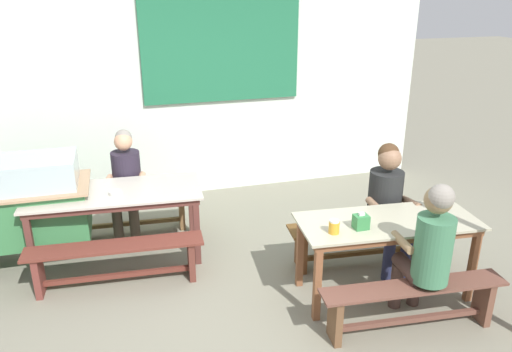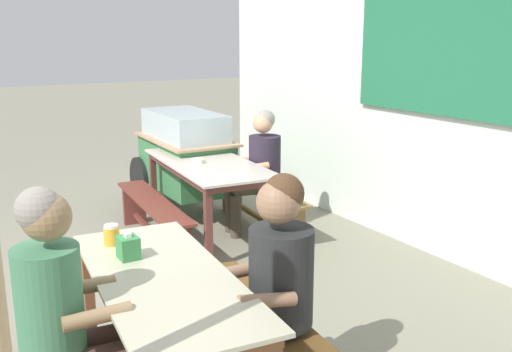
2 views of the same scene
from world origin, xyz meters
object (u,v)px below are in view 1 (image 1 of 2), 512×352
Objects in this scene: bench_near_front at (412,302)px; person_right_near_table at (388,199)px; bench_far_back at (121,210)px; tissue_box at (361,222)px; dining_table_near at (387,228)px; bench_near_back at (360,238)px; dining_table_far at (115,197)px; food_cart at (18,203)px; soup_bowl at (115,193)px; person_near_front at (428,247)px; person_center_facing at (126,178)px; condiment_jar at (334,227)px; bench_far_front at (116,258)px.

person_right_near_table is (0.33, 1.03, 0.45)m from bench_near_front.
bench_far_back is 2.87m from tissue_box.
bench_near_back is (0.05, 0.56, -0.39)m from dining_table_near.
dining_table_far is 1.05× the size of food_cart.
soup_bowl reaches higher than dining_table_far.
dining_table_near is at bearing 98.16° from person_near_front.
bench_near_front is at bearing -95.29° from dining_table_near.
person_center_facing is at bearing 139.46° from dining_table_near.
person_center_facing reaches higher than food_cart.
dining_table_far is 1.09× the size of bench_far_back.
bench_near_back is 3.48m from food_cart.
tissue_box reaches higher than soup_bowl.
person_center_facing reaches higher than dining_table_near.
person_near_front is 0.77m from condiment_jar.
soup_bowl reaches higher than bench_near_back.
person_center_facing is (-2.19, 1.87, 0.02)m from dining_table_near.
person_right_near_table is 2.83m from person_center_facing.
person_right_near_table is at bearing -17.24° from soup_bowl.
bench_near_front is 0.49m from person_near_front.
bench_far_back is 13.67× the size of condiment_jar.
dining_table_near is 3.61m from food_cart.
food_cart is at bearing 148.67° from condiment_jar.
condiment_jar is at bearing -40.06° from dining_table_far.
soup_bowl is (-0.12, -0.60, 0.08)m from person_center_facing.
soup_bowl reaches higher than bench_far_front.
person_center_facing is at bearing 80.35° from bench_far_front.
bench_far_front is 2.43m from bench_near_back.
bench_near_back is 12.12× the size of soup_bowl.
tissue_box is 0.26m from condiment_jar.
condiment_jar is 2.21m from soup_bowl.
person_center_facing is at bearing 129.56° from condiment_jar.
bench_near_back and bench_near_front have the same top height.
bench_far_front is 0.66m from soup_bowl.
dining_table_far is 0.15m from soup_bowl.
bench_far_back is (-2.28, 1.95, -0.38)m from dining_table_near.
bench_near_back is 1.18× the size of person_right_near_table.
bench_near_front is at bearing -107.69° from person_right_near_table.
person_near_front is at bearing -46.15° from bench_far_back.
person_right_near_table is at bearing -19.38° from dining_table_far.
food_cart is at bearing 163.33° from bench_near_back.
food_cart is at bearing -163.45° from person_center_facing.
food_cart is at bearing 148.35° from person_near_front.
food_cart is 1.39× the size of person_center_facing.
bench_near_back is (2.33, -1.39, -0.00)m from bench_far_back.
person_center_facing reaches higher than soup_bowl.
bench_far_back is (0.04, 0.56, -0.39)m from dining_table_far.
soup_bowl is at bearing 151.10° from dining_table_near.
soup_bowl is (-2.26, 1.83, 0.50)m from bench_near_front.
tissue_box is at bearing -28.85° from food_cart.
person_near_front is 10.93× the size of condiment_jar.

